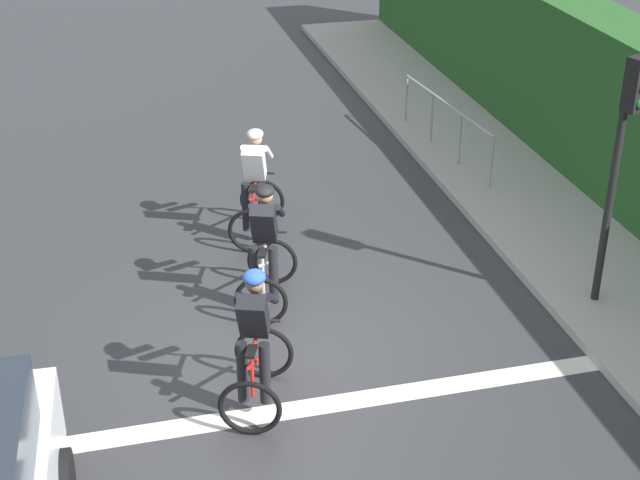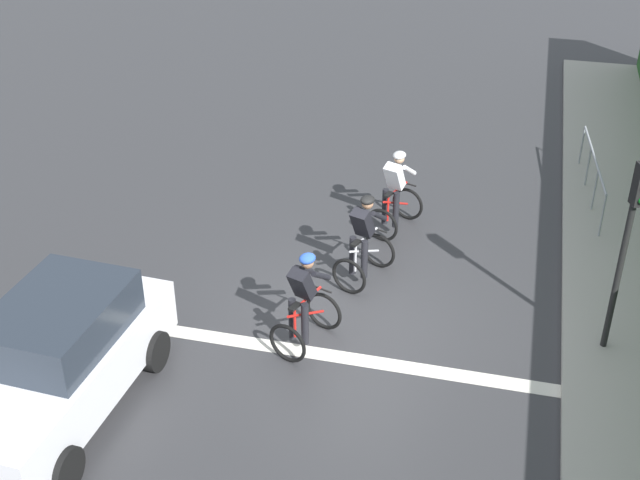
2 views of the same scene
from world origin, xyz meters
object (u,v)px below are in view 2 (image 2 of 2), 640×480
object	(u,v)px
traffic_light_near_crossing	(630,232)
pedestrian_railing_kerbside	(593,168)
cyclist_mid	(304,304)
cyclist_lead	(395,194)
car_white	(58,360)
cyclist_second	(364,242)

from	to	relation	value
traffic_light_near_crossing	pedestrian_railing_kerbside	bearing A→B (deg)	91.62
cyclist_mid	pedestrian_railing_kerbside	distance (m)	7.58
cyclist_lead	car_white	world-z (taller)	car_white
cyclist_second	cyclist_mid	size ratio (longest dim) A/B	1.00
cyclist_second	pedestrian_railing_kerbside	distance (m)	5.66
car_white	pedestrian_railing_kerbside	size ratio (longest dim) A/B	1.28
cyclist_second	car_white	size ratio (longest dim) A/B	0.40
cyclist_lead	car_white	xyz separation A→B (m)	(-3.73, -6.21, 0.08)
cyclist_mid	car_white	xyz separation A→B (m)	(-2.98, -2.25, 0.08)
traffic_light_near_crossing	pedestrian_railing_kerbside	world-z (taller)	traffic_light_near_crossing
cyclist_lead	traffic_light_near_crossing	bearing A→B (deg)	-37.97
cyclist_second	traffic_light_near_crossing	distance (m)	4.50
cyclist_lead	pedestrian_railing_kerbside	distance (m)	4.30
cyclist_mid	pedestrian_railing_kerbside	size ratio (longest dim) A/B	0.51
pedestrian_railing_kerbside	traffic_light_near_crossing	bearing A→B (deg)	-88.38
cyclist_second	car_white	bearing A→B (deg)	-129.03
traffic_light_near_crossing	car_white	bearing A→B (deg)	-157.29
cyclist_lead	car_white	distance (m)	7.25
cyclist_lead	pedestrian_railing_kerbside	xyz separation A→B (m)	(3.73, 2.14, -0.02)
cyclist_lead	traffic_light_near_crossing	xyz separation A→B (m)	(3.88, -3.03, 1.43)
car_white	traffic_light_near_crossing	world-z (taller)	traffic_light_near_crossing
cyclist_lead	cyclist_second	world-z (taller)	same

